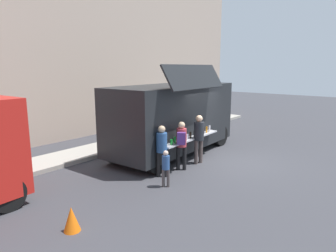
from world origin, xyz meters
The scene contains 10 objects.
ground_plane centered at (0.00, 0.00, 0.00)m, with size 60.00×60.00×0.00m, color #38383D.
curb_strip centered at (-4.49, 4.96, 0.07)m, with size 28.00×1.60×0.15m, color #9E998E.
building_behind centered at (-3.49, 8.86, 4.65)m, with size 32.00×2.40×9.30m, color tan.
food_truck_main centered at (-0.49, 2.34, 1.52)m, with size 6.05×2.98×3.54m.
traffic_cone_orange centered at (-6.53, 0.35, 0.28)m, with size 0.36×0.36×0.55m, color orange.
trash_bin centered at (3.80, 4.66, 0.52)m, with size 0.60×0.60×1.04m, color #2F6236.
customer_front_ordering centered at (-0.94, 0.82, 1.06)m, with size 0.37×0.36×1.78m.
customer_mid_with_backpack centered at (-1.94, 0.86, 1.02)m, with size 0.54×0.49×1.67m.
customer_rear_waiting centered at (-2.82, 0.97, 1.00)m, with size 0.34×0.34×1.67m.
child_near_queue centered at (-3.39, 0.34, 0.66)m, with size 0.22×0.22×1.10m.
Camera 1 is at (-9.80, -4.96, 3.44)m, focal length 32.12 mm.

